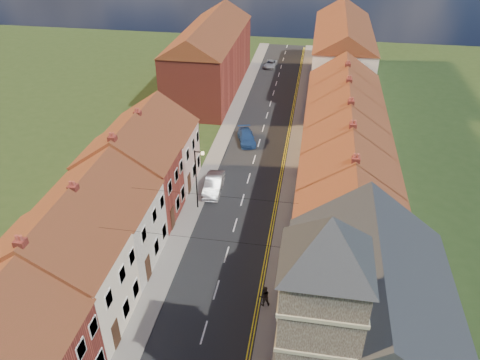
% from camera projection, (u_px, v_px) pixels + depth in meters
% --- Properties ---
extents(road, '(7.00, 90.00, 0.02)m').
position_uv_depth(road, '(254.00, 160.00, 51.58)').
color(road, black).
rests_on(road, ground).
extents(pavement_left, '(1.80, 90.00, 0.12)m').
position_uv_depth(pavement_left, '(215.00, 156.00, 52.17)').
color(pavement_left, gray).
rests_on(pavement_left, ground).
extents(pavement_right, '(1.80, 90.00, 0.12)m').
position_uv_depth(pavement_right, '(294.00, 162.00, 50.93)').
color(pavement_right, gray).
rests_on(pavement_right, ground).
extents(church, '(11.25, 14.25, 15.20)m').
position_uv_depth(church, '(359.00, 322.00, 24.85)').
color(church, '#3D2F2A').
rests_on(church, ground).
extents(cottage_r_tudor, '(8.30, 5.20, 9.00)m').
position_uv_depth(cottage_r_tudor, '(349.00, 234.00, 33.44)').
color(cottage_r_tudor, white).
rests_on(cottage_r_tudor, ground).
extents(cottage_r_white_near, '(8.30, 6.00, 9.00)m').
position_uv_depth(cottage_r_white_near, '(348.00, 192.00, 37.95)').
color(cottage_r_white_near, white).
rests_on(cottage_r_white_near, ground).
extents(cottage_r_cream_mid, '(8.30, 5.20, 9.00)m').
position_uv_depth(cottage_r_cream_mid, '(346.00, 160.00, 42.46)').
color(cottage_r_cream_mid, white).
rests_on(cottage_r_cream_mid, ground).
extents(cottage_r_pink, '(8.30, 6.00, 9.00)m').
position_uv_depth(cottage_r_pink, '(345.00, 134.00, 46.97)').
color(cottage_r_pink, tan).
rests_on(cottage_r_pink, ground).
extents(cottage_r_white_far, '(8.30, 5.20, 9.00)m').
position_uv_depth(cottage_r_white_far, '(344.00, 112.00, 51.48)').
color(cottage_r_white_far, white).
rests_on(cottage_r_white_far, ground).
extents(cottage_r_cream_far, '(8.30, 6.00, 9.00)m').
position_uv_depth(cottage_r_cream_far, '(343.00, 94.00, 56.00)').
color(cottage_r_cream_far, white).
rests_on(cottage_r_cream_far, ground).
extents(cottage_l_brick_near, '(8.30, 5.70, 8.80)m').
position_uv_depth(cottage_l_brick_near, '(7.00, 347.00, 25.29)').
color(cottage_l_brick_near, maroon).
rests_on(cottage_l_brick_near, ground).
extents(cottage_l_cream, '(8.30, 6.30, 9.10)m').
position_uv_depth(cottage_l_cream, '(59.00, 271.00, 30.06)').
color(cottage_l_cream, white).
rests_on(cottage_l_cream, ground).
extents(cottage_l_white, '(8.30, 6.90, 8.80)m').
position_uv_depth(cottage_l_white, '(100.00, 215.00, 35.49)').
color(cottage_l_white, white).
rests_on(cottage_l_white, ground).
extents(cottage_l_brick_mid, '(8.30, 5.70, 9.10)m').
position_uv_depth(cottage_l_brick_mid, '(129.00, 172.00, 40.51)').
color(cottage_l_brick_mid, maroon).
rests_on(cottage_l_brick_mid, ground).
extents(cottage_l_pink, '(8.30, 6.30, 8.80)m').
position_uv_depth(cottage_l_pink, '(151.00, 143.00, 45.44)').
color(cottage_l_pink, tan).
rests_on(cottage_l_pink, ground).
extents(block_right_far, '(8.30, 24.20, 10.50)m').
position_uv_depth(block_right_far, '(342.00, 50.00, 68.35)').
color(block_right_far, white).
rests_on(block_right_far, ground).
extents(block_left_far, '(8.30, 24.20, 10.50)m').
position_uv_depth(block_left_far, '(210.00, 54.00, 66.80)').
color(block_left_far, maroon).
rests_on(block_left_far, ground).
extents(lamppost, '(0.88, 0.15, 6.00)m').
position_uv_depth(lamppost, '(197.00, 176.00, 41.89)').
color(lamppost, black).
rests_on(lamppost, pavement_left).
extents(car_mid, '(1.80, 4.67, 1.52)m').
position_uv_depth(car_mid, '(214.00, 184.00, 45.85)').
color(car_mid, '#9B9CA2').
rests_on(car_mid, ground).
extents(car_far, '(3.02, 4.74, 1.28)m').
position_uv_depth(car_far, '(246.00, 137.00, 54.80)').
color(car_far, navy).
rests_on(car_far, ground).
extents(car_distant, '(2.03, 3.95, 1.07)m').
position_uv_depth(car_distant, '(271.00, 64.00, 77.95)').
color(car_distant, '#B4B8BD').
rests_on(car_distant, ground).
extents(pedestrian_right, '(0.97, 0.85, 1.68)m').
position_uv_depth(pedestrian_right, '(264.00, 296.00, 33.05)').
color(pedestrian_right, black).
rests_on(pedestrian_right, pavement_right).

